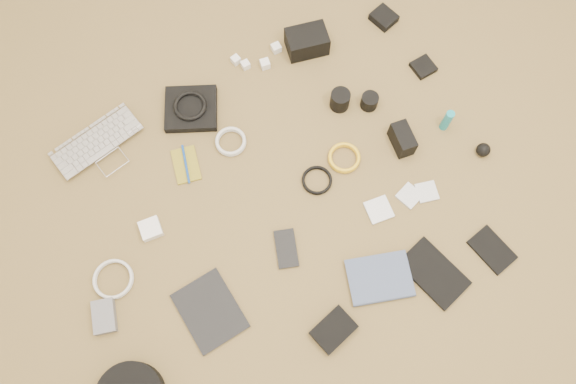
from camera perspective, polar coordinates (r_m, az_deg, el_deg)
name	(u,v)px	position (r m, az deg, el deg)	size (l,w,h in m)	color
laptop	(104,151)	(2.00, -18.17, 3.96)	(0.31, 0.21, 0.02)	#BCBCC1
headphone_pouch	(191,109)	(2.00, -9.82, 8.32)	(0.18, 0.17, 0.03)	black
headphones	(190,106)	(1.98, -9.93, 8.63)	(0.12, 0.12, 0.01)	black
charger_a	(236,60)	(2.08, -5.33, 13.22)	(0.03, 0.03, 0.03)	white
charger_b	(245,65)	(2.06, -4.34, 12.76)	(0.03, 0.03, 0.03)	white
charger_c	(276,48)	(2.10, -1.21, 14.42)	(0.03, 0.03, 0.03)	white
charger_d	(265,64)	(2.06, -2.35, 12.87)	(0.03, 0.03, 0.03)	white
dslr_camera	(307,42)	(2.08, 1.93, 15.02)	(0.14, 0.10, 0.08)	black
lens_pouch	(384,18)	(2.20, 9.70, 17.06)	(0.08, 0.09, 0.03)	black
notebook_olive	(186,165)	(1.92, -10.31, 2.73)	(0.08, 0.13, 0.01)	olive
pen_blue	(186,164)	(1.92, -10.35, 2.81)	(0.01, 0.01, 0.14)	#123D96
cable_white_a	(231,142)	(1.93, -5.82, 5.04)	(0.11, 0.11, 0.01)	silver
lens_a	(340,100)	(1.97, 5.30, 9.30)	(0.07, 0.07, 0.07)	black
lens_b	(369,101)	(1.99, 8.27, 9.11)	(0.06, 0.06, 0.05)	black
card_reader	(423,67)	(2.11, 13.58, 12.24)	(0.07, 0.07, 0.02)	black
power_brick	(151,229)	(1.86, -13.77, -3.65)	(0.07, 0.07, 0.03)	white
cable_white_b	(114,279)	(1.86, -17.28, -8.48)	(0.13, 0.13, 0.01)	silver
cable_black	(317,181)	(1.87, 2.96, 1.15)	(0.10, 0.10, 0.01)	black
cable_yellow	(344,159)	(1.91, 5.71, 3.41)	(0.11, 0.11, 0.01)	gold
flash	(402,139)	(1.93, 11.53, 5.28)	(0.06, 0.10, 0.08)	black
lens_cleaner	(447,120)	(1.98, 15.84, 7.01)	(0.03, 0.03, 0.10)	teal
battery_charger	(104,316)	(1.84, -18.17, -11.93)	(0.07, 0.10, 0.03)	slate
tablet	(210,311)	(1.78, -7.94, -11.87)	(0.17, 0.21, 0.01)	black
phone	(286,249)	(1.80, -0.18, -5.77)	(0.07, 0.13, 0.01)	black
filter_case_left	(379,210)	(1.86, 9.20, -1.79)	(0.08, 0.08, 0.01)	silver
filter_case_mid	(409,196)	(1.90, 12.23, -0.37)	(0.07, 0.07, 0.01)	silver
filter_case_right	(427,192)	(1.91, 13.92, 0.02)	(0.07, 0.07, 0.01)	silver
air_blower	(483,150)	(2.00, 19.22, 4.06)	(0.05, 0.05, 0.05)	black
drive_case	(334,330)	(1.76, 4.66, -13.79)	(0.12, 0.09, 0.03)	black
paperback	(385,302)	(1.79, 9.80, -10.92)	(0.15, 0.20, 0.02)	#404D6C
notebook_black_a	(434,273)	(1.84, 14.59, -7.97)	(0.13, 0.21, 0.01)	black
notebook_black_b	(492,250)	(1.92, 20.01, -5.54)	(0.09, 0.14, 0.01)	black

